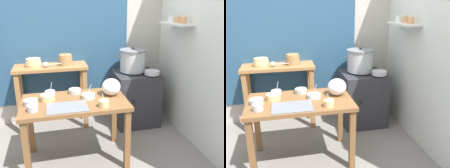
# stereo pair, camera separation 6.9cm
# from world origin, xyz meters

# --- Properties ---
(ground_plane) EXTENTS (9.00, 9.00, 0.00)m
(ground_plane) POSITION_xyz_m (0.00, 0.00, 0.00)
(ground_plane) COLOR gray
(wall_back) EXTENTS (4.40, 0.12, 2.60)m
(wall_back) POSITION_xyz_m (0.08, 1.10, 1.30)
(wall_back) COLOR #B2ADA3
(wall_back) RESTS_ON ground
(wall_right) EXTENTS (0.30, 3.20, 2.60)m
(wall_right) POSITION_xyz_m (1.40, 0.20, 1.30)
(wall_right) COLOR silver
(wall_right) RESTS_ON ground
(prep_table) EXTENTS (1.10, 0.66, 0.72)m
(prep_table) POSITION_xyz_m (-0.10, -0.04, 0.61)
(prep_table) COLOR brown
(prep_table) RESTS_ON ground
(back_shelf_table) EXTENTS (0.96, 0.40, 0.90)m
(back_shelf_table) POSITION_xyz_m (-0.32, 0.83, 0.68)
(back_shelf_table) COLOR #9E6B3D
(back_shelf_table) RESTS_ON ground
(stove_block) EXTENTS (0.60, 0.61, 0.78)m
(stove_block) POSITION_xyz_m (0.84, 0.70, 0.38)
(stove_block) COLOR #2D2D33
(stove_block) RESTS_ON ground
(steamer_pot) EXTENTS (0.43, 0.38, 0.34)m
(steamer_pot) POSITION_xyz_m (0.80, 0.72, 0.93)
(steamer_pot) COLOR #B7BABF
(steamer_pot) RESTS_ON stove_block
(clay_pot) EXTENTS (0.19, 0.19, 0.17)m
(clay_pot) POSITION_xyz_m (-0.12, 0.83, 0.97)
(clay_pot) COLOR #A37A4C
(clay_pot) RESTS_ON back_shelf_table
(bowl_stack_enamel) EXTENTS (0.21, 0.21, 0.11)m
(bowl_stack_enamel) POSITION_xyz_m (-0.54, 0.84, 0.95)
(bowl_stack_enamel) COLOR tan
(bowl_stack_enamel) RESTS_ON back_shelf_table
(ladle) EXTENTS (0.27, 0.07, 0.07)m
(ladle) POSITION_xyz_m (-0.37, 0.76, 0.94)
(ladle) COLOR #B7BABF
(ladle) RESTS_ON back_shelf_table
(serving_tray) EXTENTS (0.40, 0.28, 0.01)m
(serving_tray) POSITION_xyz_m (-0.19, -0.21, 0.72)
(serving_tray) COLOR slate
(serving_tray) RESTS_ON prep_table
(plastic_bag) EXTENTS (0.21, 0.21, 0.19)m
(plastic_bag) POSITION_xyz_m (0.32, 0.03, 0.81)
(plastic_bag) COLOR white
(plastic_bag) RESTS_ON prep_table
(wide_pan) EXTENTS (0.20, 0.20, 0.05)m
(wide_pan) POSITION_xyz_m (1.00, 0.49, 0.81)
(wide_pan) COLOR #B7BABF
(wide_pan) RESTS_ON stove_block
(prep_bowl_0) EXTENTS (0.15, 0.15, 0.06)m
(prep_bowl_0) POSITION_xyz_m (-0.37, 0.04, 0.75)
(prep_bowl_0) COLOR #E5C684
(prep_bowl_0) RESTS_ON prep_table
(prep_bowl_1) EXTENTS (0.14, 0.14, 0.05)m
(prep_bowl_1) POSITION_xyz_m (-0.54, -0.04, 0.75)
(prep_bowl_1) COLOR #B7BABF
(prep_bowl_1) RESTS_ON prep_table
(prep_bowl_2) EXTENTS (0.14, 0.14, 0.15)m
(prep_bowl_2) POSITION_xyz_m (0.06, -0.00, 0.75)
(prep_bowl_2) COLOR silver
(prep_bowl_2) RESTS_ON prep_table
(prep_bowl_3) EXTENTS (0.14, 0.14, 0.05)m
(prep_bowl_3) POSITION_xyz_m (-0.07, 0.18, 0.75)
(prep_bowl_3) COLOR #B7BABF
(prep_bowl_3) RESTS_ON prep_table
(prep_bowl_4) EXTENTS (0.10, 0.10, 0.14)m
(prep_bowl_4) POSITION_xyz_m (0.17, -0.27, 0.76)
(prep_bowl_4) COLOR #E5C684
(prep_bowl_4) RESTS_ON prep_table
(prep_bowl_5) EXTENTS (0.10, 0.10, 0.06)m
(prep_bowl_5) POSITION_xyz_m (-0.51, -0.21, 0.75)
(prep_bowl_5) COLOR #B7BABF
(prep_bowl_5) RESTS_ON prep_table
(prep_bowl_6) EXTENTS (0.11, 0.11, 0.14)m
(prep_bowl_6) POSITION_xyz_m (-0.35, 0.21, 0.74)
(prep_bowl_6) COLOR #B7BABF
(prep_bowl_6) RESTS_ON prep_table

